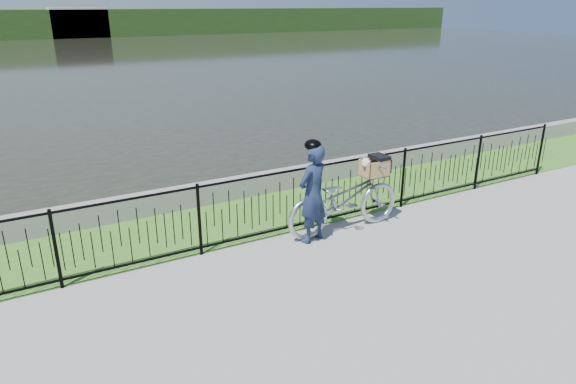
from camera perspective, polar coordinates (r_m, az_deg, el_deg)
ground at (r=7.18m, az=2.65°, el=-10.21°), size 120.00×120.00×0.00m
grass_strip at (r=9.24m, az=-5.95°, el=-3.01°), size 60.00×2.00×0.01m
water at (r=38.53m, az=-25.15°, el=12.99°), size 120.00×120.00×0.00m
quay_wall at (r=10.03m, az=-8.31°, el=-0.00°), size 60.00×0.30×0.40m
fence at (r=8.18m, az=-3.24°, el=-1.76°), size 14.00×0.06×1.15m
far_treeline at (r=65.34m, az=-27.81°, el=16.17°), size 120.00×6.00×3.00m
far_building_right at (r=64.43m, az=-22.24°, el=17.02°), size 6.00×3.00×3.20m
bicycle_rig at (r=8.60m, az=6.32°, el=-0.71°), size 2.16×0.75×1.25m
cyclist at (r=8.09m, az=2.76°, el=-0.03°), size 0.68×0.56×1.68m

